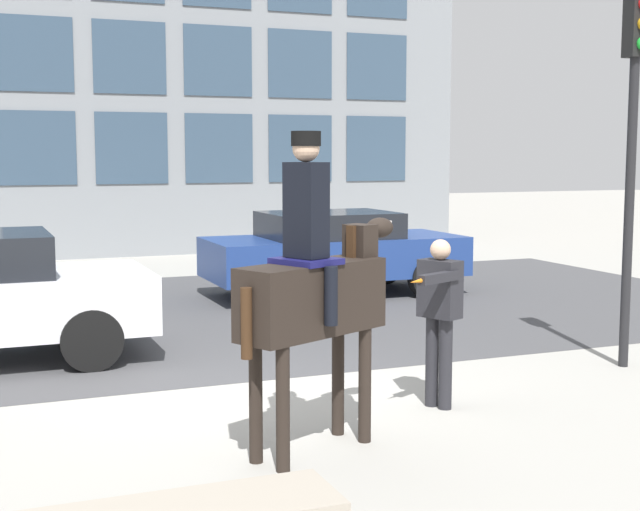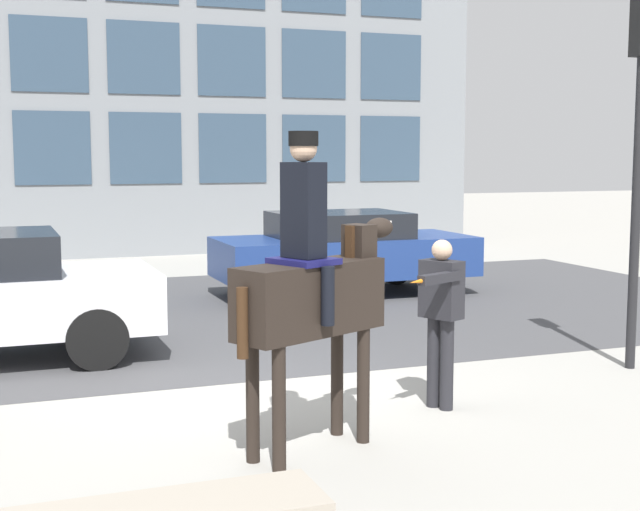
# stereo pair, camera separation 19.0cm
# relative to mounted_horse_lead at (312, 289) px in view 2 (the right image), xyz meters

# --- Properties ---
(ground_plane) EXTENTS (80.00, 80.00, 0.00)m
(ground_plane) POSITION_rel_mounted_horse_lead_xyz_m (0.06, 1.85, -1.37)
(ground_plane) COLOR #9E9B93
(road_surface) EXTENTS (19.45, 8.50, 0.01)m
(road_surface) POSITION_rel_mounted_horse_lead_xyz_m (0.06, 6.60, -1.37)
(road_surface) COLOR #444447
(road_surface) RESTS_ON ground_plane
(mounted_horse_lead) EXTENTS (1.68, 1.02, 2.65)m
(mounted_horse_lead) POSITION_rel_mounted_horse_lead_xyz_m (0.00, 0.00, 0.00)
(mounted_horse_lead) COLOR black
(mounted_horse_lead) RESTS_ON ground_plane
(pedestrian_bystander) EXTENTS (0.76, 0.71, 1.66)m
(pedestrian_bystander) POSITION_rel_mounted_horse_lead_xyz_m (1.59, 0.73, -0.39)
(pedestrian_bystander) COLOR #232328
(pedestrian_bystander) RESTS_ON ground_plane
(street_car_far_lane) EXTENTS (4.47, 1.97, 1.46)m
(street_car_far_lane) POSITION_rel_mounted_horse_lead_xyz_m (3.34, 7.56, -0.59)
(street_car_far_lane) COLOR navy
(street_car_far_lane) RESTS_ON ground_plane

